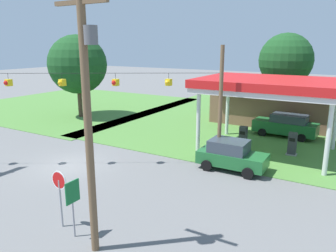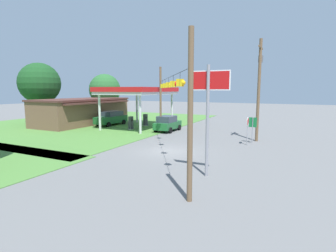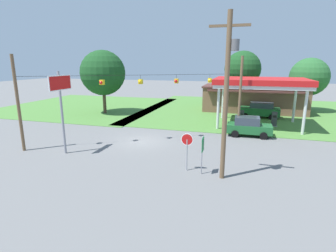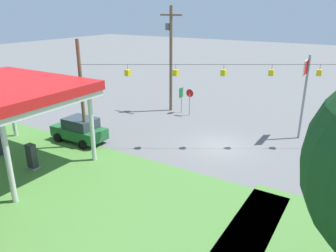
{
  "view_description": "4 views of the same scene",
  "coord_description": "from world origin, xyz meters",
  "px_view_note": "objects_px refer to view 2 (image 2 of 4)",
  "views": [
    {
      "loc": [
        15.38,
        -13.7,
        7.48
      ],
      "look_at": [
        5.5,
        3.12,
        2.63
      ],
      "focal_mm": 35.0,
      "sensor_mm": 36.0,
      "label": 1
    },
    {
      "loc": [
        -18.5,
        -9.04,
        4.92
      ],
      "look_at": [
        3.89,
        1.97,
        1.45
      ],
      "focal_mm": 28.0,
      "sensor_mm": 36.0,
      "label": 2
    },
    {
      "loc": [
        8.57,
        -20.89,
        6.83
      ],
      "look_at": [
        2.04,
        1.33,
        1.24
      ],
      "focal_mm": 28.0,
      "sensor_mm": 36.0,
      "label": 3
    },
    {
      "loc": [
        -8.18,
        20.36,
        9.3
      ],
      "look_at": [
        2.98,
        2.2,
        1.64
      ],
      "focal_mm": 35.0,
      "sensor_mm": 36.0,
      "label": 4
    }
  ],
  "objects_px": {
    "car_at_pumps_rear": "(111,118)",
    "fuel_pump_far": "(145,120)",
    "gas_station_store": "(83,111)",
    "stop_sign_overhead": "(208,97)",
    "route_sign": "(253,125)",
    "fuel_pump_near": "(131,123)",
    "utility_pole_main": "(259,85)",
    "stop_sign_roadside": "(248,125)",
    "car_at_pumps_front": "(167,123)",
    "tree_far_back": "(105,90)",
    "gas_station_canopy": "(138,91)",
    "tree_behind_station": "(40,83)"
  },
  "relations": [
    {
      "from": "fuel_pump_far",
      "to": "route_sign",
      "type": "distance_m",
      "value": 15.86
    },
    {
      "from": "gas_station_store",
      "to": "stop_sign_overhead",
      "type": "relative_size",
      "value": 2.26
    },
    {
      "from": "route_sign",
      "to": "fuel_pump_far",
      "type": "bearing_deg",
      "value": 69.44
    },
    {
      "from": "gas_station_canopy",
      "to": "car_at_pumps_rear",
      "type": "height_order",
      "value": "gas_station_canopy"
    },
    {
      "from": "car_at_pumps_rear",
      "to": "utility_pole_main",
      "type": "bearing_deg",
      "value": 85.02
    },
    {
      "from": "car_at_pumps_rear",
      "to": "tree_far_back",
      "type": "distance_m",
      "value": 9.97
    },
    {
      "from": "tree_far_back",
      "to": "fuel_pump_near",
      "type": "bearing_deg",
      "value": -128.05
    },
    {
      "from": "tree_behind_station",
      "to": "gas_station_canopy",
      "type": "bearing_deg",
      "value": -82.08
    },
    {
      "from": "fuel_pump_far",
      "to": "route_sign",
      "type": "xyz_separation_m",
      "value": [
        -5.56,
        -14.82,
        0.94
      ]
    },
    {
      "from": "gas_station_store",
      "to": "fuel_pump_far",
      "type": "xyz_separation_m",
      "value": [
        2.02,
        -9.24,
        -1.07
      ]
    },
    {
      "from": "gas_station_store",
      "to": "tree_behind_station",
      "type": "xyz_separation_m",
      "value": [
        -1.88,
        6.33,
        3.99
      ]
    },
    {
      "from": "gas_station_store",
      "to": "stop_sign_overhead",
      "type": "xyz_separation_m",
      "value": [
        -14.26,
        -23.16,
        2.67
      ]
    },
    {
      "from": "car_at_pumps_rear",
      "to": "fuel_pump_far",
      "type": "bearing_deg",
      "value": 109.53
    },
    {
      "from": "gas_station_canopy",
      "to": "fuel_pump_far",
      "type": "height_order",
      "value": "gas_station_canopy"
    },
    {
      "from": "route_sign",
      "to": "tree_behind_station",
      "type": "xyz_separation_m",
      "value": [
        1.65,
        30.39,
        4.12
      ]
    },
    {
      "from": "gas_station_store",
      "to": "fuel_pump_near",
      "type": "xyz_separation_m",
      "value": [
        -1.46,
        -9.24,
        -1.07
      ]
    },
    {
      "from": "car_at_pumps_front",
      "to": "tree_far_back",
      "type": "bearing_deg",
      "value": 62.96
    },
    {
      "from": "stop_sign_roadside",
      "to": "route_sign",
      "type": "height_order",
      "value": "stop_sign_roadside"
    },
    {
      "from": "stop_sign_overhead",
      "to": "utility_pole_main",
      "type": "xyz_separation_m",
      "value": [
        12.04,
        -1.13,
        0.84
      ]
    },
    {
      "from": "car_at_pumps_front",
      "to": "route_sign",
      "type": "relative_size",
      "value": 1.72
    },
    {
      "from": "car_at_pumps_rear",
      "to": "stop_sign_overhead",
      "type": "relative_size",
      "value": 0.82
    },
    {
      "from": "fuel_pump_near",
      "to": "route_sign",
      "type": "xyz_separation_m",
      "value": [
        -2.07,
        -14.82,
        0.94
      ]
    },
    {
      "from": "gas_station_canopy",
      "to": "tree_far_back",
      "type": "xyz_separation_m",
      "value": [
        6.94,
        11.09,
        0.19
      ]
    },
    {
      "from": "route_sign",
      "to": "tree_far_back",
      "type": "distance_m",
      "value": 28.24
    },
    {
      "from": "stop_sign_roadside",
      "to": "tree_far_back",
      "type": "bearing_deg",
      "value": -114.71
    },
    {
      "from": "car_at_pumps_rear",
      "to": "stop_sign_roadside",
      "type": "distance_m",
      "value": 19.95
    },
    {
      "from": "gas_station_canopy",
      "to": "stop_sign_overhead",
      "type": "height_order",
      "value": "stop_sign_overhead"
    },
    {
      "from": "car_at_pumps_front",
      "to": "stop_sign_roadside",
      "type": "distance_m",
      "value": 10.62
    },
    {
      "from": "car_at_pumps_front",
      "to": "car_at_pumps_rear",
      "type": "bearing_deg",
      "value": 81.33
    },
    {
      "from": "gas_station_store",
      "to": "fuel_pump_near",
      "type": "relative_size",
      "value": 8.7
    },
    {
      "from": "stop_sign_overhead",
      "to": "tree_behind_station",
      "type": "xyz_separation_m",
      "value": [
        12.38,
        29.49,
        1.31
      ]
    },
    {
      "from": "route_sign",
      "to": "utility_pole_main",
      "type": "bearing_deg",
      "value": -9.59
    },
    {
      "from": "gas_station_canopy",
      "to": "utility_pole_main",
      "type": "distance_m",
      "value": 15.27
    },
    {
      "from": "gas_station_canopy",
      "to": "fuel_pump_near",
      "type": "bearing_deg",
      "value": -179.95
    },
    {
      "from": "fuel_pump_far",
      "to": "stop_sign_roadside",
      "type": "height_order",
      "value": "stop_sign_roadside"
    },
    {
      "from": "car_at_pumps_front",
      "to": "stop_sign_roadside",
      "type": "height_order",
      "value": "stop_sign_roadside"
    },
    {
      "from": "fuel_pump_near",
      "to": "car_at_pumps_rear",
      "type": "xyz_separation_m",
      "value": [
        2.13,
        4.69,
        0.22
      ]
    },
    {
      "from": "fuel_pump_near",
      "to": "car_at_pumps_rear",
      "type": "distance_m",
      "value": 5.15
    },
    {
      "from": "gas_station_canopy",
      "to": "gas_station_store",
      "type": "distance_m",
      "value": 9.68
    },
    {
      "from": "car_at_pumps_rear",
      "to": "utility_pole_main",
      "type": "relative_size",
      "value": 0.54
    },
    {
      "from": "stop_sign_overhead",
      "to": "car_at_pumps_rear",
      "type": "bearing_deg",
      "value": 51.26
    },
    {
      "from": "car_at_pumps_rear",
      "to": "stop_sign_overhead",
      "type": "bearing_deg",
      "value": 54.6
    },
    {
      "from": "car_at_pumps_rear",
      "to": "route_sign",
      "type": "bearing_deg",
      "value": 81.19
    },
    {
      "from": "gas_station_canopy",
      "to": "tree_behind_station",
      "type": "relative_size",
      "value": 1.09
    },
    {
      "from": "route_sign",
      "to": "tree_behind_station",
      "type": "bearing_deg",
      "value": 86.89
    },
    {
      "from": "stop_sign_roadside",
      "to": "stop_sign_overhead",
      "type": "xyz_separation_m",
      "value": [
        -9.69,
        0.62,
        2.7
      ]
    },
    {
      "from": "car_at_pumps_front",
      "to": "utility_pole_main",
      "type": "xyz_separation_m",
      "value": [
        -1.52,
        -10.35,
        4.41
      ]
    },
    {
      "from": "car_at_pumps_front",
      "to": "gas_station_store",
      "type": "bearing_deg",
      "value": 86.74
    },
    {
      "from": "tree_far_back",
      "to": "gas_station_canopy",
      "type": "bearing_deg",
      "value": -122.03
    },
    {
      "from": "route_sign",
      "to": "utility_pole_main",
      "type": "xyz_separation_m",
      "value": [
        1.31,
        -0.22,
        3.65
      ]
    }
  ]
}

